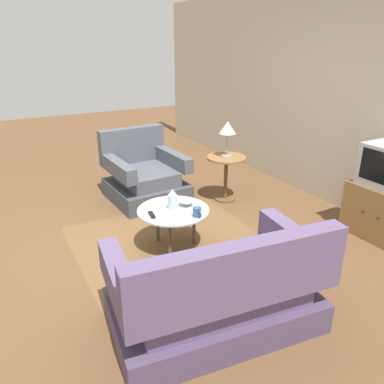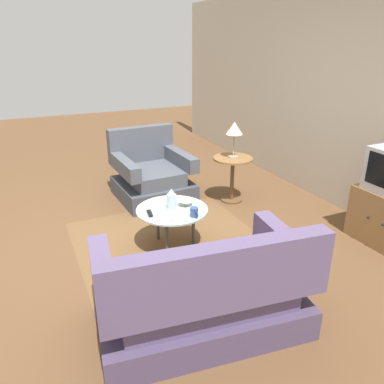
% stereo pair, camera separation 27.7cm
% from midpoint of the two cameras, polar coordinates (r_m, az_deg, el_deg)
% --- Properties ---
extents(ground_plane, '(16.00, 16.00, 0.00)m').
position_cam_midpoint_polar(ground_plane, '(4.04, -3.90, -8.04)').
color(ground_plane, brown).
extents(back_wall, '(9.00, 0.12, 2.70)m').
position_cam_midpoint_polar(back_wall, '(5.05, 24.78, 12.45)').
color(back_wall, '#BCB29E').
rests_on(back_wall, ground).
extents(area_rug, '(2.01, 1.93, 0.00)m').
position_cam_midpoint_polar(area_rug, '(4.02, -0.91, -8.17)').
color(area_rug, brown).
rests_on(area_rug, ground).
extents(armchair, '(1.00, 0.97, 0.90)m').
position_cam_midpoint_polar(armchair, '(5.16, -4.65, 2.44)').
color(armchair, '#3E424B').
rests_on(armchair, ground).
extents(couch, '(1.03, 1.61, 0.88)m').
position_cam_midpoint_polar(couch, '(2.85, 4.76, -15.34)').
color(couch, '#4B3E5C').
rests_on(couch, ground).
extents(coffee_table, '(0.73, 0.73, 0.43)m').
position_cam_midpoint_polar(coffee_table, '(3.84, -0.94, -3.13)').
color(coffee_table, '#B2C6C1').
rests_on(coffee_table, ground).
extents(side_table, '(0.51, 0.51, 0.60)m').
position_cam_midpoint_polar(side_table, '(4.99, 7.72, 3.31)').
color(side_table, olive).
rests_on(side_table, ground).
extents(table_lamp, '(0.21, 0.21, 0.46)m').
position_cam_midpoint_polar(table_lamp, '(4.85, 8.06, 9.28)').
color(table_lamp, '#9E937A').
rests_on(table_lamp, side_table).
extents(vase, '(0.09, 0.09, 0.22)m').
position_cam_midpoint_polar(vase, '(3.79, -1.03, -1.08)').
color(vase, silver).
rests_on(vase, coffee_table).
extents(mug, '(0.13, 0.08, 0.09)m').
position_cam_midpoint_polar(mug, '(3.64, 2.55, -3.11)').
color(mug, '#335184').
rests_on(mug, coffee_table).
extents(bowl, '(0.15, 0.15, 0.06)m').
position_cam_midpoint_polar(bowl, '(3.88, 1.10, -1.70)').
color(bowl, silver).
rests_on(bowl, coffee_table).
extents(tv_remote_dark, '(0.15, 0.06, 0.02)m').
position_cam_midpoint_polar(tv_remote_dark, '(3.71, -4.28, -3.27)').
color(tv_remote_dark, black).
rests_on(tv_remote_dark, coffee_table).
extents(tv_remote_silver, '(0.17, 0.11, 0.02)m').
position_cam_midpoint_polar(tv_remote_silver, '(3.63, -0.83, -3.82)').
color(tv_remote_silver, '#B2B2B7').
rests_on(tv_remote_silver, coffee_table).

